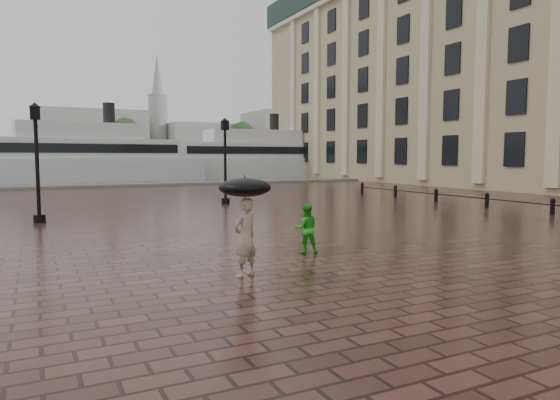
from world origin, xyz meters
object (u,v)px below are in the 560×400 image
(adult_pedestrian, at_px, (245,237))
(ferry_near, at_px, (81,158))
(child_pedestrian, at_px, (306,229))
(ferry_far, at_px, (253,158))
(street_lamps, at_px, (59,160))

(adult_pedestrian, height_order, ferry_near, ferry_near)
(child_pedestrian, distance_m, ferry_far, 48.91)
(child_pedestrian, bearing_deg, ferry_near, -66.88)
(adult_pedestrian, relative_size, ferry_far, 0.07)
(street_lamps, distance_m, ferry_near, 27.37)
(adult_pedestrian, xyz_separation_m, ferry_far, (20.40, 47.07, 1.51))
(child_pedestrian, distance_m, ferry_near, 42.40)
(ferry_far, bearing_deg, ferry_near, -170.77)
(child_pedestrian, height_order, ferry_near, ferry_near)
(ferry_near, bearing_deg, adult_pedestrian, -96.12)
(ferry_near, bearing_deg, ferry_far, 3.08)
(street_lamps, bearing_deg, ferry_near, 83.49)
(adult_pedestrian, distance_m, ferry_near, 43.98)
(adult_pedestrian, xyz_separation_m, child_pedestrian, (2.39, 1.64, -0.18))
(adult_pedestrian, height_order, ferry_far, ferry_far)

